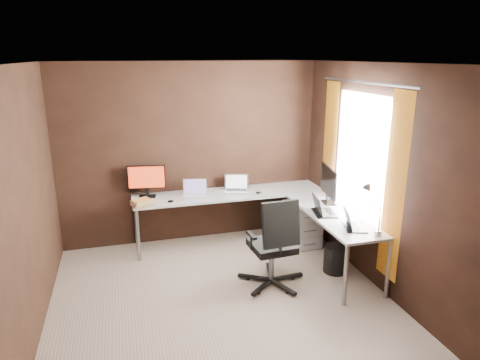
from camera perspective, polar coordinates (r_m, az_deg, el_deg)
name	(u,v)px	position (r m, az deg, el deg)	size (l,w,h in m)	color
room	(251,185)	(4.43, 1.51, -0.68)	(3.60, 3.60, 2.50)	#C7AF9A
desk	(265,205)	(5.65, 3.41, -3.30)	(2.65, 2.25, 0.73)	silver
drawer_pedestal	(302,224)	(6.08, 8.26, -5.79)	(0.42, 0.50, 0.60)	silver
monitor_left	(147,179)	(5.85, -12.35, 0.11)	(0.50, 0.17, 0.44)	black
monitor_right	(328,183)	(5.57, 11.71, -0.39)	(0.18, 0.58, 0.48)	black
laptop_white	(195,192)	(5.85, -6.04, -1.63)	(0.36, 0.29, 0.21)	silver
laptop_silver	(236,188)	(6.01, -0.48, -1.02)	(0.39, 0.32, 0.23)	silver
laptop_black_big	(322,210)	(5.25, 10.83, -3.91)	(0.31, 0.39, 0.23)	black
laptop_black_small	(352,224)	(4.91, 14.75, -5.67)	(0.31, 0.37, 0.21)	black
book_stack	(142,203)	(5.58, -12.96, -2.96)	(0.29, 0.27, 0.08)	#A67759
mouse_left	(171,201)	(5.63, -9.24, -2.82)	(0.08, 0.05, 0.03)	black
mouse_corner	(259,193)	(5.91, 2.50, -1.70)	(0.08, 0.05, 0.03)	black
desk_lamp	(372,203)	(4.69, 17.20, -2.99)	(0.19, 0.21, 0.56)	slate
office_chair	(273,260)	(4.99, 4.42, -10.58)	(0.60, 0.60, 1.08)	black
wastebasket	(335,259)	(5.46, 12.61, -10.25)	(0.29, 0.29, 0.33)	black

